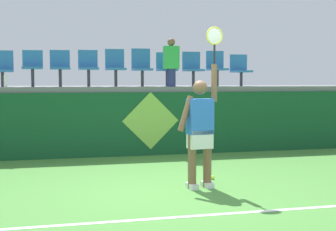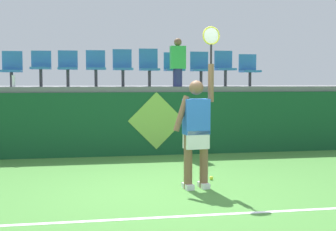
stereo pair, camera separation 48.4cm
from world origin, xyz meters
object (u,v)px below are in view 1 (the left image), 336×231
stadium_chair_8 (216,66)px  stadium_chair_9 (240,69)px  spectator_0 (171,62)px  stadium_chair_4 (115,66)px  water_bottle (6,81)px  stadium_chair_1 (33,66)px  stadium_chair_0 (3,67)px  tennis_player (200,128)px  stadium_chair_6 (166,67)px  stadium_chair_7 (192,67)px  stadium_chair_5 (142,66)px  stadium_chair_2 (60,66)px  stadium_chair_3 (88,66)px  tennis_ball (212,177)px

stadium_chair_8 → stadium_chair_9: 0.62m
stadium_chair_8 → spectator_0: spectator_0 is taller
stadium_chair_4 → stadium_chair_9: (3.07, -0.00, -0.05)m
water_bottle → stadium_chair_1: bearing=43.8°
stadium_chair_0 → stadium_chair_9: bearing=-0.0°
tennis_player → stadium_chair_6: (0.42, 4.00, 1.04)m
stadium_chair_7 → stadium_chair_5: bearing=179.8°
stadium_chair_0 → stadium_chair_6: (3.67, -0.00, 0.02)m
stadium_chair_9 → spectator_0: 1.92m
stadium_chair_2 → stadium_chair_8: stadium_chair_8 is taller
stadium_chair_3 → water_bottle: bearing=-163.7°
tennis_ball → stadium_chair_0: size_ratio=0.08×
stadium_chair_3 → stadium_chair_8: (3.06, 0.00, 0.01)m
tennis_ball → stadium_chair_7: (0.67, 3.45, 1.94)m
water_bottle → stadium_chair_3: 1.85m
water_bottle → stadium_chair_7: bearing=6.9°
stadium_chair_2 → stadium_chair_1: bearing=-179.8°
stadium_chair_1 → stadium_chair_2: stadium_chair_2 is taller
stadium_chair_1 → stadium_chair_4: size_ratio=0.94×
stadium_chair_0 → spectator_0: size_ratio=0.73×
tennis_player → spectator_0: size_ratio=2.28×
stadium_chair_4 → stadium_chair_7: bearing=-0.0°
stadium_chair_2 → stadium_chair_6: bearing=0.0°
stadium_chair_6 → tennis_ball: bearing=-90.5°
water_bottle → stadium_chair_4: stadium_chair_4 is taller
stadium_chair_7 → stadium_chair_9: size_ratio=1.06×
stadium_chair_1 → stadium_chair_6: (3.04, 0.00, -0.02)m
stadium_chair_8 → stadium_chair_3: bearing=-180.0°
stadium_chair_6 → stadium_chair_9: bearing=0.0°
stadium_chair_0 → tennis_player: bearing=-51.0°
tennis_player → stadium_chair_5: 4.15m
water_bottle → stadium_chair_2: size_ratio=0.31×
tennis_ball → spectator_0: bearing=89.5°
water_bottle → stadium_chair_6: (3.56, 0.51, 0.33)m
stadium_chair_2 → stadium_chair_9: size_ratio=1.06×
tennis_ball → stadium_chair_9: bearing=61.3°
stadium_chair_0 → stadium_chair_7: 4.31m
water_bottle → stadium_chair_9: bearing=5.4°
stadium_chair_3 → stadium_chair_8: stadium_chair_8 is taller
spectator_0 → stadium_chair_5: bearing=140.9°
spectator_0 → stadium_chair_9: bearing=14.3°
stadium_chair_7 → stadium_chair_8: (0.60, 0.00, 0.02)m
stadium_chair_5 → stadium_chair_7: (1.23, -0.00, -0.03)m
stadium_chair_5 → stadium_chair_6: size_ratio=1.10×
stadium_chair_6 → stadium_chair_1: bearing=-180.0°
stadium_chair_8 → water_bottle: bearing=-173.9°
tennis_player → tennis_ball: tennis_player is taller
stadium_chair_6 → spectator_0: spectator_0 is taller
stadium_chair_3 → stadium_chair_0: bearing=179.9°
stadium_chair_6 → spectator_0: (-0.00, -0.47, 0.11)m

